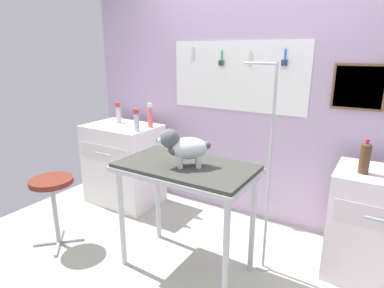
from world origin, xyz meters
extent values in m
cube|color=#A9AD9E|center=(0.00, 0.00, -0.02)|extent=(4.40, 4.00, 0.04)
cube|color=#B59CBC|center=(0.00, 1.28, 1.15)|extent=(4.00, 0.06, 2.30)
cube|color=white|center=(-0.18, 1.24, 1.46)|extent=(1.43, 0.02, 0.68)
cylinder|color=gray|center=(-0.68, 1.23, 1.74)|extent=(0.01, 0.02, 0.01)
cube|color=silver|center=(-0.68, 1.22, 1.67)|extent=(0.03, 0.01, 0.13)
cylinder|color=gray|center=(-0.34, 1.23, 1.72)|extent=(0.01, 0.02, 0.01)
cylinder|color=#398C5A|center=(-0.34, 1.22, 1.66)|extent=(0.02, 0.02, 0.09)
cube|color=#398C5A|center=(-0.34, 1.22, 1.59)|extent=(0.06, 0.02, 0.06)
cube|color=#333338|center=(-0.34, 1.21, 1.59)|extent=(0.05, 0.01, 0.05)
cylinder|color=gray|center=(-0.04, 1.23, 1.70)|extent=(0.01, 0.02, 0.01)
cube|color=silver|center=(-0.04, 1.22, 1.62)|extent=(0.03, 0.01, 0.13)
cylinder|color=gray|center=(0.29, 1.23, 1.73)|extent=(0.01, 0.02, 0.01)
cylinder|color=blue|center=(0.29, 1.22, 1.68)|extent=(0.02, 0.02, 0.09)
cube|color=blue|center=(0.29, 1.22, 1.60)|extent=(0.06, 0.02, 0.06)
cube|color=#333338|center=(0.29, 1.21, 1.60)|extent=(0.05, 0.01, 0.05)
cube|color=brown|center=(0.91, 1.24, 1.42)|extent=(0.40, 0.02, 0.38)
cube|color=#B07D50|center=(0.91, 1.23, 1.42)|extent=(0.37, 0.01, 0.34)
cylinder|color=#B7B7BC|center=(-0.55, -0.09, 0.41)|extent=(0.04, 0.04, 0.83)
cylinder|color=#B7B7BC|center=(0.38, -0.09, 0.41)|extent=(0.04, 0.04, 0.83)
cylinder|color=#B7B7BC|center=(-0.55, 0.38, 0.41)|extent=(0.04, 0.04, 0.83)
cylinder|color=#B7B7BC|center=(0.38, 0.38, 0.41)|extent=(0.04, 0.04, 0.83)
cube|color=#B7B7BC|center=(-0.08, 0.15, 0.85)|extent=(1.04, 0.60, 0.03)
cube|color=#373932|center=(-0.08, 0.15, 0.88)|extent=(1.01, 0.58, 0.03)
cylinder|color=#B7B7BC|center=(0.46, 0.46, 0.01)|extent=(0.11, 0.11, 0.01)
cylinder|color=#B7B7BC|center=(0.46, 0.46, 0.82)|extent=(0.02, 0.02, 1.63)
cylinder|color=#B7B7BC|center=(0.34, 0.46, 1.62)|extent=(0.24, 0.02, 0.02)
cylinder|color=silver|center=(-0.07, 0.06, 0.94)|extent=(0.04, 0.04, 0.09)
cylinder|color=silver|center=(-0.12, 0.13, 0.94)|extent=(0.04, 0.04, 0.09)
cylinder|color=silver|center=(0.03, 0.13, 0.94)|extent=(0.04, 0.04, 0.09)
cylinder|color=silver|center=(-0.01, 0.20, 0.94)|extent=(0.04, 0.04, 0.09)
ellipsoid|color=silver|center=(-0.05, 0.13, 1.03)|extent=(0.33, 0.31, 0.16)
ellipsoid|color=#515357|center=(-0.13, 0.07, 1.02)|extent=(0.15, 0.16, 0.09)
sphere|color=#515357|center=(-0.16, 0.05, 1.10)|extent=(0.14, 0.14, 0.14)
ellipsoid|color=silver|center=(-0.21, 0.02, 1.09)|extent=(0.08, 0.08, 0.05)
sphere|color=black|center=(-0.23, 0.00, 1.09)|extent=(0.02, 0.02, 0.02)
ellipsoid|color=#515357|center=(-0.11, 0.01, 1.11)|extent=(0.05, 0.05, 0.08)
ellipsoid|color=#515357|center=(-0.18, 0.11, 1.11)|extent=(0.05, 0.05, 0.08)
sphere|color=#515357|center=(0.06, 0.20, 1.05)|extent=(0.06, 0.06, 0.06)
cube|color=white|center=(-1.35, 0.80, 0.46)|extent=(0.80, 0.56, 0.91)
cube|color=silver|center=(-1.35, 0.52, 0.66)|extent=(0.70, 0.01, 0.18)
cylinder|color=#99999E|center=(-1.35, 0.51, 0.66)|extent=(0.24, 0.02, 0.02)
cube|color=white|center=(1.21, 0.81, 0.43)|extent=(0.68, 0.52, 0.86)
cube|color=silver|center=(1.21, 0.54, 0.62)|extent=(0.60, 0.01, 0.17)
cylinder|color=#99999E|center=(1.21, 0.53, 0.62)|extent=(0.20, 0.02, 0.02)
cylinder|color=#9E9EA3|center=(-1.26, -0.19, 0.30)|extent=(0.04, 0.04, 0.59)
cube|color=#9E9EA3|center=(-1.19, -0.11, 0.01)|extent=(0.18, 0.18, 0.02)
cube|color=#9E9EA3|center=(-1.34, -0.11, 0.01)|extent=(0.18, 0.18, 0.02)
cube|color=#9E9EA3|center=(-1.34, -0.27, 0.01)|extent=(0.18, 0.18, 0.02)
cube|color=#9E9EA3|center=(-1.19, -0.27, 0.01)|extent=(0.18, 0.18, 0.02)
cylinder|color=maroon|center=(-1.26, -0.19, 0.62)|extent=(0.37, 0.37, 0.04)
cylinder|color=#DC5E5C|center=(-1.02, 0.90, 1.01)|extent=(0.05, 0.05, 0.20)
cylinder|color=#DC5E5C|center=(-1.02, 0.90, 1.12)|extent=(0.02, 0.02, 0.02)
cube|color=silver|center=(-1.02, 0.90, 1.15)|extent=(0.05, 0.03, 0.04)
cylinder|color=#B2B9B0|center=(-1.47, 0.89, 0.99)|extent=(0.05, 0.05, 0.16)
cylinder|color=#B2B9B0|center=(-1.47, 0.89, 1.09)|extent=(0.02, 0.02, 0.02)
cube|color=red|center=(-1.47, 0.89, 1.12)|extent=(0.05, 0.03, 0.04)
cylinder|color=#A9ADBF|center=(-1.03, 0.69, 0.99)|extent=(0.05, 0.05, 0.16)
cylinder|color=#A9ADBF|center=(-1.03, 0.69, 1.08)|extent=(0.02, 0.02, 0.02)
cube|color=red|center=(-1.03, 0.69, 1.12)|extent=(0.05, 0.03, 0.04)
cylinder|color=#4A2F1A|center=(1.06, 0.73, 0.96)|extent=(0.07, 0.07, 0.21)
cone|color=#4A2F1A|center=(1.06, 0.73, 1.08)|extent=(0.07, 0.07, 0.02)
cylinder|color=red|center=(1.06, 0.73, 1.10)|extent=(0.03, 0.03, 0.02)
camera|label=1|loc=(1.14, -1.77, 1.71)|focal=30.16mm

